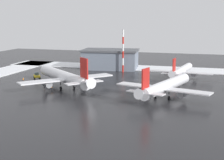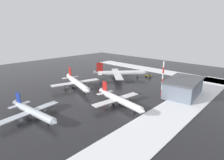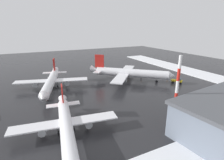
{
  "view_description": "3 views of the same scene",
  "coord_description": "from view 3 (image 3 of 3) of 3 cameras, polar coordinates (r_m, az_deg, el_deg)",
  "views": [
    {
      "loc": [
        -20.3,
        103.87,
        23.64
      ],
      "look_at": [
        9.34,
        5.22,
        4.44
      ],
      "focal_mm": 55.0,
      "sensor_mm": 36.0,
      "label": 1
    },
    {
      "loc": [
        -63.27,
        -77.37,
        33.3
      ],
      "look_at": [
        14.14,
        -3.34,
        2.44
      ],
      "focal_mm": 28.0,
      "sensor_mm": 36.0,
      "label": 2
    },
    {
      "loc": [
        -14.28,
        -64.88,
        24.47
      ],
      "look_at": [
        16.13,
        -3.27,
        3.11
      ],
      "focal_mm": 28.0,
      "sensor_mm": 36.0,
      "label": 3
    }
  ],
  "objects": [
    {
      "name": "ground_plane",
      "position": [
        70.8,
        -13.02,
        -3.41
      ],
      "size": [
        240.0,
        240.0,
        0.0
      ],
      "primitive_type": "plane",
      "color": "#232326"
    },
    {
      "name": "snow_bank_right",
      "position": [
        106.81,
        24.45,
        2.53
      ],
      "size": [
        14.0,
        116.0,
        0.25
      ],
      "primitive_type": "cube",
      "color": "white",
      "rests_on": "ground_plane"
    },
    {
      "name": "airplane_foreground_jet",
      "position": [
        80.58,
        5.65,
        2.35
      ],
      "size": [
        31.77,
        29.73,
        11.6
      ],
      "rotation": [
        0.0,
        0.0,
        5.56
      ],
      "color": "white",
      "rests_on": "ground_plane"
    },
    {
      "name": "airplane_far_rear",
      "position": [
        41.99,
        -14.76,
        -14.19
      ],
      "size": [
        25.05,
        30.05,
        8.93
      ],
      "rotation": [
        0.0,
        0.0,
        4.57
      ],
      "color": "white",
      "rests_on": "ground_plane"
    },
    {
      "name": "airplane_parked_portside",
      "position": [
        73.14,
        -19.32,
        -0.46
      ],
      "size": [
        28.75,
        34.19,
        10.33
      ],
      "rotation": [
        0.0,
        0.0,
        4.44
      ],
      "color": "white",
      "rests_on": "ground_plane"
    },
    {
      "name": "pushback_tug",
      "position": [
        82.65,
        20.57,
        -0.15
      ],
      "size": [
        4.41,
        5.04,
        2.5
      ],
      "rotation": [
        0.0,
        0.0,
        5.31
      ],
      "color": "gold",
      "rests_on": "ground_plane"
    },
    {
      "name": "ground_crew_by_nose_gear",
      "position": [
        85.64,
        9.52,
        1.1
      ],
      "size": [
        0.36,
        0.36,
        1.71
      ],
      "rotation": [
        0.0,
        0.0,
        4.16
      ],
      "color": "black",
      "rests_on": "ground_plane"
    },
    {
      "name": "ground_crew_near_tug",
      "position": [
        86.24,
        5.51,
        1.38
      ],
      "size": [
        0.36,
        0.36,
        1.71
      ],
      "rotation": [
        0.0,
        0.0,
        2.06
      ],
      "color": "black",
      "rests_on": "ground_plane"
    },
    {
      "name": "ground_crew_mid_apron",
      "position": [
        88.73,
        17.63,
        1.09
      ],
      "size": [
        0.36,
        0.36,
        1.71
      ],
      "rotation": [
        0.0,
        0.0,
        5.48
      ],
      "color": "black",
      "rests_on": "ground_plane"
    },
    {
      "name": "antenna_mast",
      "position": [
        44.9,
        20.31,
        -3.92
      ],
      "size": [
        0.7,
        0.7,
        18.13
      ],
      "color": "red",
      "rests_on": "ground_plane"
    }
  ]
}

